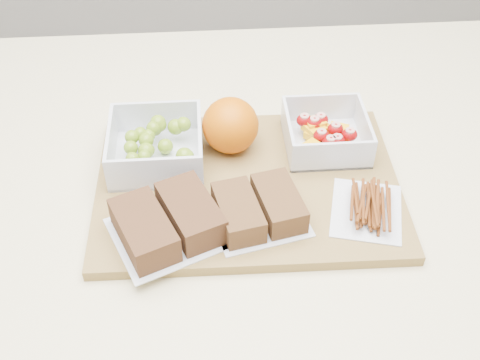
{
  "coord_description": "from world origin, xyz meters",
  "views": [
    {
      "loc": [
        -0.03,
        -0.6,
        1.49
      ],
      "look_at": [
        0.02,
        -0.01,
        0.93
      ],
      "focal_mm": 45.0,
      "sensor_mm": 36.0,
      "label": 1
    }
  ],
  "objects_px": {
    "cutting_board": "(248,185)",
    "pretzel_bag": "(368,205)",
    "sandwich_bag_center": "(259,208)",
    "sandwich_bag_left": "(168,222)",
    "orange": "(230,125)",
    "grape_container": "(158,146)",
    "fruit_container": "(325,135)"
  },
  "relations": [
    {
      "from": "cutting_board",
      "to": "pretzel_bag",
      "type": "distance_m",
      "value": 0.17
    },
    {
      "from": "sandwich_bag_center",
      "to": "sandwich_bag_left",
      "type": "bearing_deg",
      "value": -171.31
    },
    {
      "from": "orange",
      "to": "sandwich_bag_left",
      "type": "bearing_deg",
      "value": -118.55
    },
    {
      "from": "orange",
      "to": "pretzel_bag",
      "type": "xyz_separation_m",
      "value": [
        0.17,
        -0.14,
        -0.03
      ]
    },
    {
      "from": "cutting_board",
      "to": "sandwich_bag_center",
      "type": "height_order",
      "value": "sandwich_bag_center"
    },
    {
      "from": "sandwich_bag_left",
      "to": "pretzel_bag",
      "type": "relative_size",
      "value": 1.34
    },
    {
      "from": "cutting_board",
      "to": "orange",
      "type": "distance_m",
      "value": 0.09
    },
    {
      "from": "grape_container",
      "to": "fruit_container",
      "type": "xyz_separation_m",
      "value": [
        0.25,
        0.01,
        -0.0
      ]
    },
    {
      "from": "fruit_container",
      "to": "pretzel_bag",
      "type": "bearing_deg",
      "value": -77.18
    },
    {
      "from": "grape_container",
      "to": "orange",
      "type": "bearing_deg",
      "value": 9.6
    },
    {
      "from": "fruit_container",
      "to": "grape_container",
      "type": "bearing_deg",
      "value": -176.87
    },
    {
      "from": "cutting_board",
      "to": "orange",
      "type": "height_order",
      "value": "orange"
    },
    {
      "from": "sandwich_bag_left",
      "to": "sandwich_bag_center",
      "type": "bearing_deg",
      "value": 8.69
    },
    {
      "from": "cutting_board",
      "to": "grape_container",
      "type": "bearing_deg",
      "value": 156.33
    },
    {
      "from": "fruit_container",
      "to": "orange",
      "type": "distance_m",
      "value": 0.14
    },
    {
      "from": "sandwich_bag_left",
      "to": "pretzel_bag",
      "type": "distance_m",
      "value": 0.26
    },
    {
      "from": "cutting_board",
      "to": "sandwich_bag_center",
      "type": "xyz_separation_m",
      "value": [
        0.01,
        -0.07,
        0.03
      ]
    },
    {
      "from": "fruit_container",
      "to": "sandwich_bag_center",
      "type": "xyz_separation_m",
      "value": [
        -0.11,
        -0.14,
        -0.0
      ]
    },
    {
      "from": "pretzel_bag",
      "to": "fruit_container",
      "type": "bearing_deg",
      "value": 102.82
    },
    {
      "from": "grape_container",
      "to": "sandwich_bag_center",
      "type": "bearing_deg",
      "value": -43.97
    },
    {
      "from": "fruit_container",
      "to": "sandwich_bag_left",
      "type": "xyz_separation_m",
      "value": [
        -0.23,
        -0.16,
        0.0
      ]
    },
    {
      "from": "cutting_board",
      "to": "fruit_container",
      "type": "distance_m",
      "value": 0.14
    },
    {
      "from": "sandwich_bag_left",
      "to": "sandwich_bag_center",
      "type": "distance_m",
      "value": 0.12
    },
    {
      "from": "cutting_board",
      "to": "sandwich_bag_left",
      "type": "relative_size",
      "value": 2.42
    },
    {
      "from": "orange",
      "to": "sandwich_bag_center",
      "type": "height_order",
      "value": "orange"
    },
    {
      "from": "cutting_board",
      "to": "fruit_container",
      "type": "relative_size",
      "value": 3.56
    },
    {
      "from": "orange",
      "to": "pretzel_bag",
      "type": "height_order",
      "value": "orange"
    },
    {
      "from": "sandwich_bag_left",
      "to": "sandwich_bag_center",
      "type": "relative_size",
      "value": 1.24
    },
    {
      "from": "cutting_board",
      "to": "grape_container",
      "type": "height_order",
      "value": "grape_container"
    },
    {
      "from": "cutting_board",
      "to": "orange",
      "type": "bearing_deg",
      "value": 105.35
    },
    {
      "from": "fruit_container",
      "to": "orange",
      "type": "bearing_deg",
      "value": 178.19
    },
    {
      "from": "fruit_container",
      "to": "sandwich_bag_center",
      "type": "distance_m",
      "value": 0.18
    }
  ]
}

